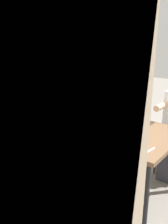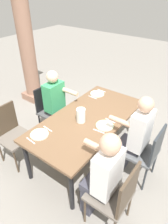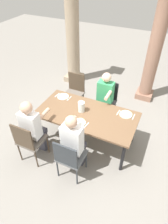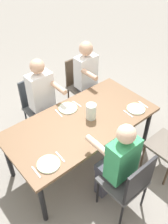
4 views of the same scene
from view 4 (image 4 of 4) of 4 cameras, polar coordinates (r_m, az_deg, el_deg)
The scene contains 18 objects.
ground_plane at distance 3.60m, azimuth -0.49°, elevation -10.88°, with size 16.00×16.00×0.00m, color gray.
dining_table at distance 3.10m, azimuth -0.56°, elevation -2.96°, with size 1.93×0.95×0.75m.
chair_west_south at distance 4.10m, azimuth -0.74°, elevation 6.91°, with size 0.44×0.44×0.96m.
chair_mid_north at distance 2.77m, azimuth 10.37°, elevation -15.76°, with size 0.44×0.44×0.92m.
chair_mid_south at distance 3.74m, azimuth -10.55°, elevation 1.93°, with size 0.44×0.44×0.91m.
diner_woman_green at distance 3.90m, azimuth 1.01°, elevation 7.55°, with size 0.35×0.49×1.31m.
diner_man_white at distance 3.50m, azimuth -9.20°, elevation 2.70°, with size 0.34×0.49×1.31m.
diner_guest_third at distance 2.73m, azimuth 7.52°, elevation -11.66°, with size 0.35×0.49×1.26m.
plate_0 at distance 3.30m, azimuth 11.97°, elevation 0.75°, with size 0.24×0.24×0.02m.
fork_0 at distance 3.40m, azimuth 13.58°, elevation 1.72°, with size 0.02×0.17×0.01m, color silver.
spoon_0 at distance 3.20m, azimuth 10.23°, elevation -0.43°, with size 0.02×0.17×0.01m, color silver.
plate_1 at distance 3.24m, azimuth -3.75°, elevation 0.93°, with size 0.25×0.25×0.02m.
fork_1 at distance 3.32m, azimuth -1.69°, elevation 1.92°, with size 0.02×0.17×0.01m, color silver.
spoon_1 at distance 3.18m, azimuth -5.88°, elevation -0.26°, with size 0.02×0.17×0.01m, color silver.
plate_2 at distance 2.62m, azimuth -8.24°, elevation -11.80°, with size 0.25×0.25×0.02m.
fork_2 at distance 2.67m, azimuth -5.53°, elevation -10.30°, with size 0.02×0.17×0.01m, color silver.
spoon_2 at distance 2.59m, azimuth -11.04°, elevation -13.49°, with size 0.02×0.17×0.01m, color silver.
water_pitcher at distance 3.04m, azimuth 1.66°, elevation -0.02°, with size 0.13×0.13×0.21m.
Camera 4 is at (1.44, 1.74, 2.81)m, focal length 39.42 mm.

